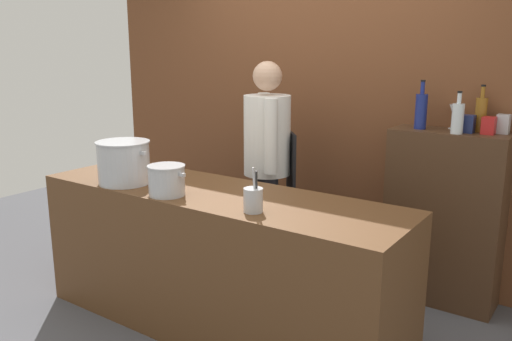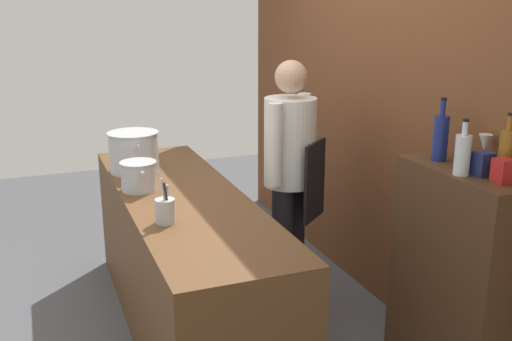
{
  "view_description": "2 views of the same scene",
  "coord_description": "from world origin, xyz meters",
  "px_view_note": "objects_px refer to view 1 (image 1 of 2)",
  "views": [
    {
      "loc": [
        1.96,
        -2.38,
        1.75
      ],
      "look_at": [
        0.06,
        0.35,
        0.97
      ],
      "focal_mm": 36.86,
      "sensor_mm": 36.0,
      "label": 1
    },
    {
      "loc": [
        3.3,
        -0.81,
        2.02
      ],
      "look_at": [
        0.18,
        0.4,
        1.06
      ],
      "focal_mm": 41.65,
      "sensor_mm": 36.0,
      "label": 2
    }
  ],
  "objects_px": {
    "wine_bottle_cobalt": "(421,110)",
    "wine_bottle_amber": "(481,114)",
    "stockpot_large": "(124,162)",
    "spice_tin_navy": "(468,124)",
    "wine_bottle_clear": "(458,118)",
    "utensil_crock": "(253,199)",
    "chef": "(268,158)",
    "wine_glass_tall": "(454,112)",
    "stockpot_small": "(167,180)",
    "spice_tin_red": "(489,126)",
    "spice_tin_silver": "(503,124)"
  },
  "relations": [
    {
      "from": "wine_bottle_cobalt",
      "to": "wine_bottle_amber",
      "type": "distance_m",
      "value": 0.37
    },
    {
      "from": "stockpot_large",
      "to": "spice_tin_navy",
      "type": "xyz_separation_m",
      "value": [
        1.76,
        1.36,
        0.23
      ]
    },
    {
      "from": "wine_bottle_clear",
      "to": "stockpot_large",
      "type": "bearing_deg",
      "value": -143.44
    },
    {
      "from": "utensil_crock",
      "to": "spice_tin_navy",
      "type": "distance_m",
      "value": 1.59
    },
    {
      "from": "chef",
      "to": "utensil_crock",
      "type": "relative_size",
      "value": 6.73
    },
    {
      "from": "stockpot_large",
      "to": "wine_glass_tall",
      "type": "bearing_deg",
      "value": 41.93
    },
    {
      "from": "utensil_crock",
      "to": "wine_glass_tall",
      "type": "height_order",
      "value": "wine_glass_tall"
    },
    {
      "from": "stockpot_large",
      "to": "wine_bottle_cobalt",
      "type": "height_order",
      "value": "wine_bottle_cobalt"
    },
    {
      "from": "stockpot_small",
      "to": "spice_tin_red",
      "type": "relative_size",
      "value": 2.56
    },
    {
      "from": "wine_glass_tall",
      "to": "spice_tin_red",
      "type": "height_order",
      "value": "wine_glass_tall"
    },
    {
      "from": "stockpot_small",
      "to": "wine_bottle_cobalt",
      "type": "distance_m",
      "value": 1.77
    },
    {
      "from": "wine_bottle_cobalt",
      "to": "chef",
      "type": "bearing_deg",
      "value": -157.4
    },
    {
      "from": "wine_bottle_amber",
      "to": "wine_glass_tall",
      "type": "relative_size",
      "value": 1.84
    },
    {
      "from": "stockpot_large",
      "to": "utensil_crock",
      "type": "xyz_separation_m",
      "value": [
        1.03,
        -0.02,
        -0.07
      ]
    },
    {
      "from": "chef",
      "to": "stockpot_small",
      "type": "relative_size",
      "value": 5.8
    },
    {
      "from": "wine_bottle_amber",
      "to": "spice_tin_navy",
      "type": "bearing_deg",
      "value": -124.75
    },
    {
      "from": "utensil_crock",
      "to": "stockpot_small",
      "type": "bearing_deg",
      "value": -177.71
    },
    {
      "from": "chef",
      "to": "wine_bottle_cobalt",
      "type": "relative_size",
      "value": 5.03
    },
    {
      "from": "stockpot_small",
      "to": "utensil_crock",
      "type": "bearing_deg",
      "value": 2.29
    },
    {
      "from": "chef",
      "to": "wine_bottle_clear",
      "type": "bearing_deg",
      "value": -115.65
    },
    {
      "from": "stockpot_small",
      "to": "spice_tin_red",
      "type": "xyz_separation_m",
      "value": [
        1.46,
        1.41,
        0.28
      ]
    },
    {
      "from": "stockpot_large",
      "to": "utensil_crock",
      "type": "height_order",
      "value": "stockpot_large"
    },
    {
      "from": "stockpot_large",
      "to": "spice_tin_red",
      "type": "bearing_deg",
      "value": 35.88
    },
    {
      "from": "wine_bottle_clear",
      "to": "spice_tin_red",
      "type": "relative_size",
      "value": 2.44
    },
    {
      "from": "stockpot_large",
      "to": "spice_tin_silver",
      "type": "relative_size",
      "value": 3.24
    },
    {
      "from": "wine_bottle_cobalt",
      "to": "wine_glass_tall",
      "type": "height_order",
      "value": "wine_bottle_cobalt"
    },
    {
      "from": "wine_bottle_clear",
      "to": "spice_tin_silver",
      "type": "relative_size",
      "value": 2.21
    },
    {
      "from": "chef",
      "to": "stockpot_large",
      "type": "relative_size",
      "value": 4.15
    },
    {
      "from": "spice_tin_silver",
      "to": "wine_bottle_clear",
      "type": "bearing_deg",
      "value": -144.12
    },
    {
      "from": "spice_tin_red",
      "to": "spice_tin_silver",
      "type": "height_order",
      "value": "spice_tin_silver"
    },
    {
      "from": "chef",
      "to": "utensil_crock",
      "type": "xyz_separation_m",
      "value": [
        0.55,
        -0.96,
        0.0
      ]
    },
    {
      "from": "stockpot_large",
      "to": "spice_tin_navy",
      "type": "distance_m",
      "value": 2.23
    },
    {
      "from": "stockpot_small",
      "to": "stockpot_large",
      "type": "bearing_deg",
      "value": 173.52
    },
    {
      "from": "wine_bottle_cobalt",
      "to": "spice_tin_silver",
      "type": "xyz_separation_m",
      "value": [
        0.5,
        0.1,
        -0.06
      ]
    },
    {
      "from": "wine_bottle_clear",
      "to": "wine_bottle_amber",
      "type": "xyz_separation_m",
      "value": [
        0.1,
        0.17,
        0.02
      ]
    },
    {
      "from": "spice_tin_navy",
      "to": "wine_glass_tall",
      "type": "bearing_deg",
      "value": 136.69
    },
    {
      "from": "stockpot_small",
      "to": "spice_tin_silver",
      "type": "xyz_separation_m",
      "value": [
        1.53,
        1.49,
        0.28
      ]
    },
    {
      "from": "stockpot_small",
      "to": "wine_glass_tall",
      "type": "relative_size",
      "value": 1.72
    },
    {
      "from": "wine_bottle_amber",
      "to": "spice_tin_navy",
      "type": "distance_m",
      "value": 0.12
    },
    {
      "from": "stockpot_small",
      "to": "spice_tin_navy",
      "type": "bearing_deg",
      "value": 46.42
    },
    {
      "from": "spice_tin_navy",
      "to": "wine_bottle_amber",
      "type": "bearing_deg",
      "value": 55.25
    },
    {
      "from": "chef",
      "to": "spice_tin_silver",
      "type": "xyz_separation_m",
      "value": [
        1.47,
        0.51,
        0.31
      ]
    },
    {
      "from": "chef",
      "to": "spice_tin_red",
      "type": "distance_m",
      "value": 1.5
    },
    {
      "from": "chef",
      "to": "wine_glass_tall",
      "type": "height_order",
      "value": "chef"
    },
    {
      "from": "chef",
      "to": "spice_tin_red",
      "type": "xyz_separation_m",
      "value": [
        1.41,
        0.42,
        0.3
      ]
    },
    {
      "from": "utensil_crock",
      "to": "spice_tin_navy",
      "type": "xyz_separation_m",
      "value": [
        0.73,
        1.38,
        0.3
      ]
    },
    {
      "from": "wine_bottle_clear",
      "to": "spice_tin_red",
      "type": "xyz_separation_m",
      "value": [
        0.17,
        0.09,
        -0.05
      ]
    },
    {
      "from": "stockpot_small",
      "to": "wine_bottle_amber",
      "type": "xyz_separation_m",
      "value": [
        1.39,
        1.49,
        0.34
      ]
    },
    {
      "from": "wine_glass_tall",
      "to": "spice_tin_silver",
      "type": "distance_m",
      "value": 0.32
    },
    {
      "from": "wine_bottle_cobalt",
      "to": "wine_glass_tall",
      "type": "bearing_deg",
      "value": 34.65
    }
  ]
}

